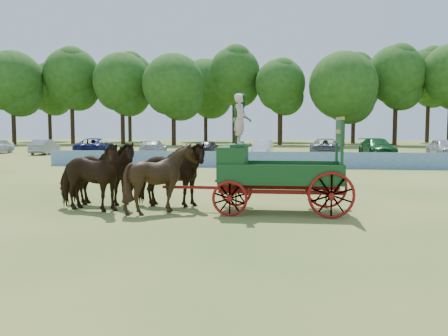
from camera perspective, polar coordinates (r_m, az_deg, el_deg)
ground at (r=14.63m, az=-0.59°, el=-5.91°), size 160.00×160.00×0.00m
horse_lead_left at (r=16.49m, az=-15.27°, el=-1.00°), size 2.81×1.78×2.20m
horse_lead_right at (r=17.50m, az=-13.91°, el=-0.64°), size 2.61×1.21×2.20m
horse_wheel_left at (r=15.73m, az=-7.16°, el=-1.13°), size 2.08×1.87×2.20m
horse_wheel_right at (r=16.79m, az=-6.24°, el=-0.75°), size 2.67×1.35×2.20m
farm_dray at (r=15.81m, az=3.77°, el=0.97°), size 5.99×2.00×3.76m
sponsor_banner at (r=32.45m, az=1.91°, el=0.98°), size 26.00×0.08×1.05m
parked_cars at (r=44.63m, az=2.26°, el=2.36°), size 47.87×7.85×1.63m
treeline at (r=74.82m, az=0.66°, el=10.04°), size 90.99×24.48×14.90m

